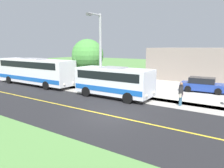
# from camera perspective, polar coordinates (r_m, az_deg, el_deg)

# --- Properties ---
(ground_plane) EXTENTS (120.00, 120.00, 0.00)m
(ground_plane) POSITION_cam_1_polar(r_m,az_deg,el_deg) (14.25, -0.93, -8.42)
(ground_plane) COLOR #548442
(road_surface) EXTENTS (8.00, 100.00, 0.01)m
(road_surface) POSITION_cam_1_polar(r_m,az_deg,el_deg) (14.25, -0.93, -8.40)
(road_surface) COLOR black
(road_surface) RESTS_ON ground
(sidewalk) EXTENTS (2.40, 100.00, 0.01)m
(sidewalk) POSITION_cam_1_polar(r_m,az_deg,el_deg) (18.59, 8.26, -4.10)
(sidewalk) COLOR #9E9991
(sidewalk) RESTS_ON ground
(parking_lot_surface) EXTENTS (14.00, 36.00, 0.01)m
(parking_lot_surface) POSITION_cam_1_polar(r_m,az_deg,el_deg) (24.39, 22.07, -1.36)
(parking_lot_surface) COLOR #B2ADA3
(parking_lot_surface) RESTS_ON ground
(road_centre_line) EXTENTS (0.16, 100.00, 0.00)m
(road_centre_line) POSITION_cam_1_polar(r_m,az_deg,el_deg) (14.25, -0.93, -8.39)
(road_centre_line) COLOR gold
(road_centre_line) RESTS_ON ground
(shuttle_bus_front) EXTENTS (2.77, 7.17, 2.73)m
(shuttle_bus_front) POSITION_cam_1_polar(r_m,az_deg,el_deg) (18.99, 0.46, 0.94)
(shuttle_bus_front) COLOR white
(shuttle_bus_front) RESTS_ON ground
(transit_bus_rear) EXTENTS (2.69, 11.34, 3.17)m
(transit_bus_rear) POSITION_cam_1_polar(r_m,az_deg,el_deg) (26.74, -20.15, 3.48)
(transit_bus_rear) COLOR white
(transit_bus_rear) RESTS_ON ground
(pedestrian_with_bags) EXTENTS (0.72, 0.34, 1.83)m
(pedestrian_with_bags) POSITION_cam_1_polar(r_m,az_deg,el_deg) (17.13, 18.06, -2.32)
(pedestrian_with_bags) COLOR #335972
(pedestrian_with_bags) RESTS_ON ground
(street_light_pole) EXTENTS (1.97, 0.24, 7.48)m
(street_light_pole) POSITION_cam_1_polar(r_m,az_deg,el_deg) (20.04, -3.36, 8.97)
(street_light_pole) COLOR #9E9EA3
(street_light_pole) RESTS_ON ground
(parked_car_near) EXTENTS (2.29, 4.53, 1.45)m
(parked_car_near) POSITION_cam_1_polar(r_m,az_deg,el_deg) (23.24, 23.35, -0.26)
(parked_car_near) COLOR navy
(parked_car_near) RESTS_ON ground
(tree_curbside) EXTENTS (3.58, 3.58, 5.36)m
(tree_curbside) POSITION_cam_1_polar(r_m,az_deg,el_deg) (24.28, -6.55, 7.72)
(tree_curbside) COLOR brown
(tree_curbside) RESTS_ON ground
(commercial_building) EXTENTS (10.00, 16.14, 4.34)m
(commercial_building) POSITION_cam_1_polar(r_m,az_deg,el_deg) (32.91, 25.77, 4.97)
(commercial_building) COLOR gray
(commercial_building) RESTS_ON ground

